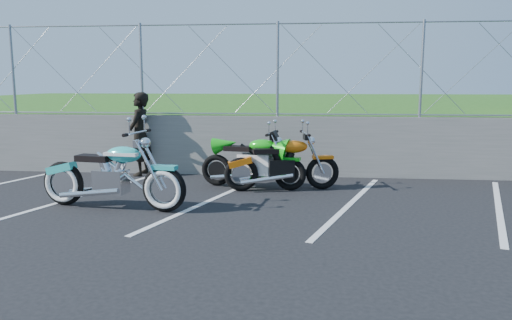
# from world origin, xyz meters

# --- Properties ---
(ground) EXTENTS (90.00, 90.00, 0.00)m
(ground) POSITION_xyz_m (0.00, 0.00, 0.00)
(ground) COLOR black
(ground) RESTS_ON ground
(retaining_wall) EXTENTS (30.00, 0.22, 1.30)m
(retaining_wall) POSITION_xyz_m (0.00, 3.50, 0.65)
(retaining_wall) COLOR slate
(retaining_wall) RESTS_ON ground
(grass_field) EXTENTS (30.00, 20.00, 1.30)m
(grass_field) POSITION_xyz_m (0.00, 13.50, 0.65)
(grass_field) COLOR #215115
(grass_field) RESTS_ON ground
(chain_link_fence) EXTENTS (28.00, 0.03, 2.00)m
(chain_link_fence) POSITION_xyz_m (0.00, 3.50, 2.30)
(chain_link_fence) COLOR gray
(chain_link_fence) RESTS_ON retaining_wall
(parking_lines) EXTENTS (18.29, 4.31, 0.01)m
(parking_lines) POSITION_xyz_m (1.20, 1.00, 0.00)
(parking_lines) COLOR silver
(parking_lines) RESTS_ON ground
(cruiser_turquoise) EXTENTS (2.54, 0.80, 1.27)m
(cruiser_turquoise) POSITION_xyz_m (-1.43, 0.30, 0.51)
(cruiser_turquoise) COLOR black
(cruiser_turquoise) RESTS_ON ground
(naked_orange) EXTENTS (2.18, 0.75, 1.10)m
(naked_orange) POSITION_xyz_m (1.22, 1.98, 0.47)
(naked_orange) COLOR black
(naked_orange) RESTS_ON ground
(sportbike_green) EXTENTS (2.09, 0.74, 1.09)m
(sportbike_green) POSITION_xyz_m (0.64, 2.11, 0.47)
(sportbike_green) COLOR black
(sportbike_green) RESTS_ON ground
(person_standing) EXTENTS (0.45, 0.67, 1.82)m
(person_standing) POSITION_xyz_m (-1.99, 3.20, 0.91)
(person_standing) COLOR black
(person_standing) RESTS_ON ground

